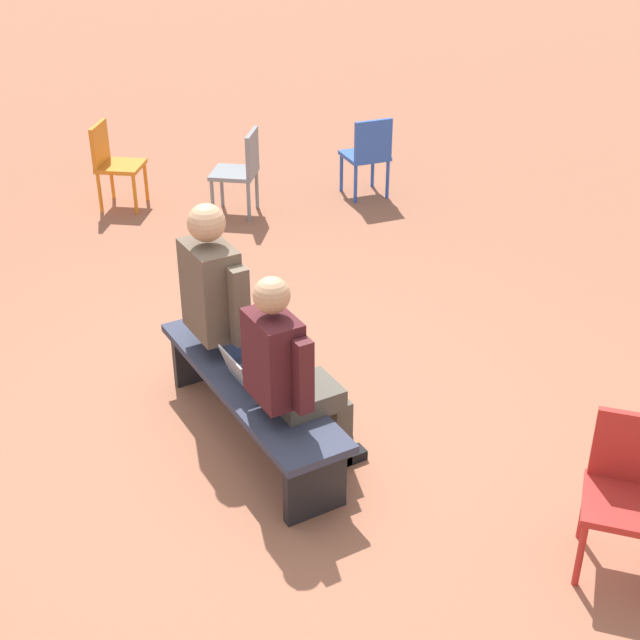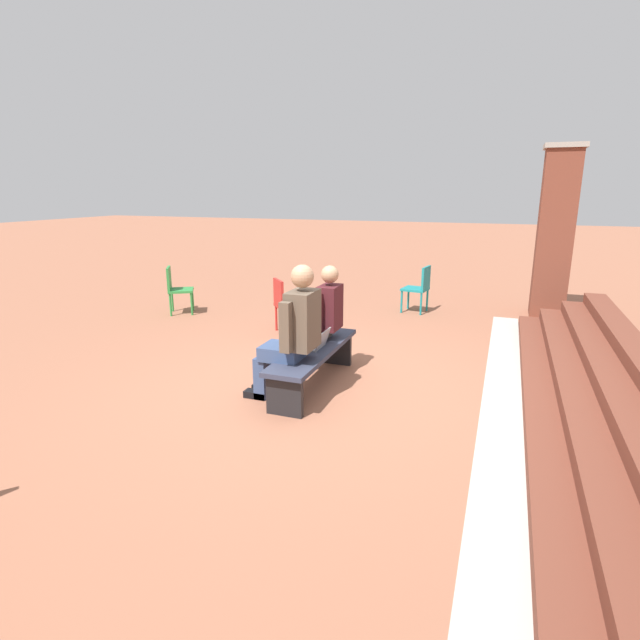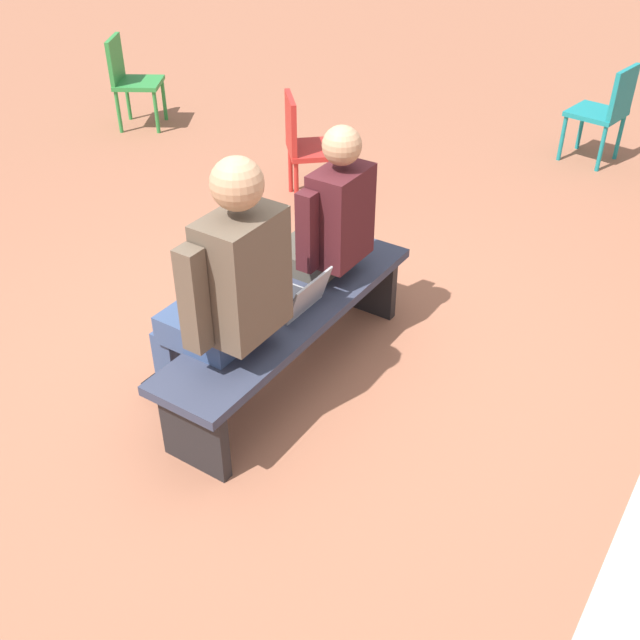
{
  "view_description": "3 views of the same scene",
  "coord_description": "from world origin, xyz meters",
  "px_view_note": "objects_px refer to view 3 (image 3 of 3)",
  "views": [
    {
      "loc": [
        -4.15,
        1.84,
        3.39
      ],
      "look_at": [
        -0.51,
        -0.26,
        1.04
      ],
      "focal_mm": 50.0,
      "sensor_mm": 36.0,
      "label": 1
    },
    {
      "loc": [
        4.9,
        1.84,
        2.15
      ],
      "look_at": [
        -0.4,
        -0.13,
        0.67
      ],
      "focal_mm": 28.0,
      "sensor_mm": 36.0,
      "label": 2
    },
    {
      "loc": [
        2.61,
        1.84,
        2.63
      ],
      "look_at": [
        0.23,
        0.28,
        0.65
      ],
      "focal_mm": 42.0,
      "sensor_mm": 36.0,
      "label": 3
    }
  ],
  "objects_px": {
    "person_adult": "(225,291)",
    "plastic_chair_far_right": "(606,108)",
    "person_student": "(324,231)",
    "bench": "(292,324)",
    "plastic_chair_far_left": "(306,143)",
    "laptop": "(296,299)",
    "plastic_chair_near_bench_right": "(130,77)"
  },
  "relations": [
    {
      "from": "bench",
      "to": "plastic_chair_near_bench_right",
      "type": "relative_size",
      "value": 2.14
    },
    {
      "from": "bench",
      "to": "person_adult",
      "type": "bearing_deg",
      "value": -9.9
    },
    {
      "from": "person_student",
      "to": "plastic_chair_far_right",
      "type": "xyz_separation_m",
      "value": [
        -3.52,
        0.57,
        -0.23
      ]
    },
    {
      "from": "laptop",
      "to": "plastic_chair_near_bench_right",
      "type": "distance_m",
      "value": 4.23
    },
    {
      "from": "person_adult",
      "to": "laptop",
      "type": "xyz_separation_m",
      "value": [
        -0.44,
        0.09,
        -0.26
      ]
    },
    {
      "from": "person_student",
      "to": "laptop",
      "type": "xyz_separation_m",
      "value": [
        0.39,
        0.08,
        -0.21
      ]
    },
    {
      "from": "person_student",
      "to": "plastic_chair_far_left",
      "type": "relative_size",
      "value": 1.57
    },
    {
      "from": "person_student",
      "to": "person_adult",
      "type": "relative_size",
      "value": 0.91
    },
    {
      "from": "laptop",
      "to": "plastic_chair_near_bench_right",
      "type": "relative_size",
      "value": 0.38
    },
    {
      "from": "bench",
      "to": "person_student",
      "type": "bearing_deg",
      "value": -170.86
    },
    {
      "from": "person_adult",
      "to": "plastic_chair_far_right",
      "type": "bearing_deg",
      "value": 172.42
    },
    {
      "from": "laptop",
      "to": "plastic_chair_near_bench_right",
      "type": "bearing_deg",
      "value": -123.28
    },
    {
      "from": "person_student",
      "to": "person_adult",
      "type": "height_order",
      "value": "person_adult"
    },
    {
      "from": "person_adult",
      "to": "plastic_chair_far_left",
      "type": "distance_m",
      "value": 2.58
    },
    {
      "from": "plastic_chair_near_bench_right",
      "to": "plastic_chair_far_left",
      "type": "relative_size",
      "value": 1.0
    },
    {
      "from": "person_student",
      "to": "plastic_chair_near_bench_right",
      "type": "height_order",
      "value": "person_student"
    },
    {
      "from": "plastic_chair_far_left",
      "to": "person_adult",
      "type": "bearing_deg",
      "value": 25.9
    },
    {
      "from": "person_student",
      "to": "plastic_chair_far_right",
      "type": "relative_size",
      "value": 1.57
    },
    {
      "from": "person_adult",
      "to": "laptop",
      "type": "relative_size",
      "value": 4.51
    },
    {
      "from": "bench",
      "to": "plastic_chair_far_left",
      "type": "xyz_separation_m",
      "value": [
        -1.89,
        -1.19,
        0.13
      ]
    },
    {
      "from": "plastic_chair_far_left",
      "to": "bench",
      "type": "bearing_deg",
      "value": 32.31
    },
    {
      "from": "plastic_chair_near_bench_right",
      "to": "plastic_chair_far_right",
      "type": "bearing_deg",
      "value": 111.5
    },
    {
      "from": "bench",
      "to": "plastic_chair_far_left",
      "type": "height_order",
      "value": "plastic_chair_far_left"
    },
    {
      "from": "plastic_chair_far_right",
      "to": "bench",
      "type": "bearing_deg",
      "value": -7.33
    },
    {
      "from": "person_student",
      "to": "plastic_chair_far_left",
      "type": "bearing_deg",
      "value": -142.65
    },
    {
      "from": "plastic_chair_far_right",
      "to": "plastic_chair_near_bench_right",
      "type": "bearing_deg",
      "value": -68.5
    },
    {
      "from": "laptop",
      "to": "plastic_chair_far_right",
      "type": "distance_m",
      "value": 3.94
    },
    {
      "from": "plastic_chair_far_right",
      "to": "plastic_chair_far_left",
      "type": "bearing_deg",
      "value": -39.7
    },
    {
      "from": "person_student",
      "to": "plastic_chair_far_left",
      "type": "height_order",
      "value": "person_student"
    },
    {
      "from": "person_student",
      "to": "laptop",
      "type": "bearing_deg",
      "value": 11.41
    },
    {
      "from": "bench",
      "to": "plastic_chair_far_right",
      "type": "height_order",
      "value": "plastic_chair_far_right"
    },
    {
      "from": "person_adult",
      "to": "plastic_chair_far_right",
      "type": "distance_m",
      "value": 4.4
    }
  ]
}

